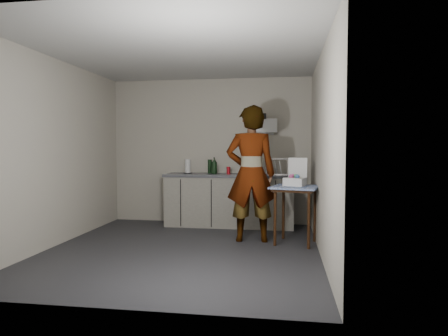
# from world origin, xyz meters

# --- Properties ---
(ground) EXTENTS (4.00, 4.00, 0.00)m
(ground) POSITION_xyz_m (0.00, 0.00, 0.00)
(ground) COLOR #2A2B2F
(ground) RESTS_ON ground
(wall_back) EXTENTS (3.60, 0.02, 2.60)m
(wall_back) POSITION_xyz_m (0.00, 1.99, 1.30)
(wall_back) COLOR beige
(wall_back) RESTS_ON ground
(wall_right) EXTENTS (0.02, 4.00, 2.60)m
(wall_right) POSITION_xyz_m (1.79, 0.00, 1.30)
(wall_right) COLOR beige
(wall_right) RESTS_ON ground
(wall_left) EXTENTS (0.02, 4.00, 2.60)m
(wall_left) POSITION_xyz_m (-1.79, 0.00, 1.30)
(wall_left) COLOR beige
(wall_left) RESTS_ON ground
(ceiling) EXTENTS (3.60, 4.00, 0.01)m
(ceiling) POSITION_xyz_m (0.00, 0.00, 2.60)
(ceiling) COLOR silver
(ceiling) RESTS_ON wall_back
(kitchen_counter) EXTENTS (2.24, 0.62, 0.91)m
(kitchen_counter) POSITION_xyz_m (0.40, 1.70, 0.43)
(kitchen_counter) COLOR black
(kitchen_counter) RESTS_ON ground
(wall_shelf) EXTENTS (0.42, 0.18, 0.37)m
(wall_shelf) POSITION_xyz_m (1.00, 1.92, 1.75)
(wall_shelf) COLOR white
(wall_shelf) RESTS_ON ground
(side_table) EXTENTS (0.77, 0.77, 0.82)m
(side_table) POSITION_xyz_m (1.50, 0.58, 0.72)
(side_table) COLOR #371A0C
(side_table) RESTS_ON ground
(standing_man) EXTENTS (0.77, 0.55, 1.97)m
(standing_man) POSITION_xyz_m (0.86, 0.64, 0.98)
(standing_man) COLOR #B2A593
(standing_man) RESTS_ON ground
(soap_bottle) EXTENTS (0.12, 0.12, 0.29)m
(soap_bottle) POSITION_xyz_m (0.14, 1.67, 1.05)
(soap_bottle) COLOR black
(soap_bottle) RESTS_ON kitchen_counter
(soda_can) EXTENTS (0.07, 0.07, 0.13)m
(soda_can) POSITION_xyz_m (0.38, 1.68, 0.97)
(soda_can) COLOR red
(soda_can) RESTS_ON kitchen_counter
(dark_bottle) EXTENTS (0.07, 0.07, 0.24)m
(dark_bottle) POSITION_xyz_m (0.04, 1.78, 1.03)
(dark_bottle) COLOR black
(dark_bottle) RESTS_ON kitchen_counter
(paper_towel) EXTENTS (0.14, 0.14, 0.25)m
(paper_towel) POSITION_xyz_m (-0.35, 1.70, 1.03)
(paper_towel) COLOR black
(paper_towel) RESTS_ON kitchen_counter
(dish_rack) EXTENTS (0.39, 0.29, 0.27)m
(dish_rack) POSITION_xyz_m (1.20, 1.66, 0.97)
(dish_rack) COLOR white
(dish_rack) RESTS_ON kitchen_counter
(bakery_box) EXTENTS (0.35, 0.36, 0.40)m
(bakery_box) POSITION_xyz_m (1.49, 0.66, 0.91)
(bakery_box) COLOR white
(bakery_box) RESTS_ON side_table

